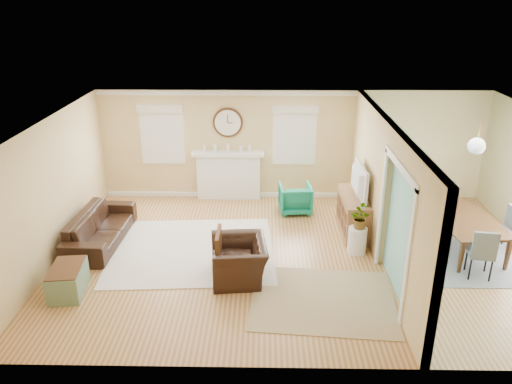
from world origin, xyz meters
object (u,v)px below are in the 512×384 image
credenza (353,214)px  green_chair (295,198)px  sofa (100,228)px  eames_chair (239,260)px  dining_table (463,233)px

credenza → green_chair: bearing=139.6°
sofa → eames_chair: (2.82, -1.29, 0.03)m
eames_chair → dining_table: (4.26, 1.13, -0.01)m
credenza → dining_table: size_ratio=0.75×
sofa → credenza: size_ratio=1.51×
sofa → green_chair: 4.24m
eames_chair → dining_table: 4.41m
green_chair → dining_table: dining_table is taller
green_chair → credenza: (1.14, -0.97, 0.07)m
dining_table → sofa: bearing=81.2°
credenza → dining_table: (2.00, -0.73, -0.06)m
green_chair → credenza: size_ratio=0.50×
dining_table → credenza: bearing=62.4°
eames_chair → dining_table: bearing=98.6°
sofa → green_chair: green_chair is taller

